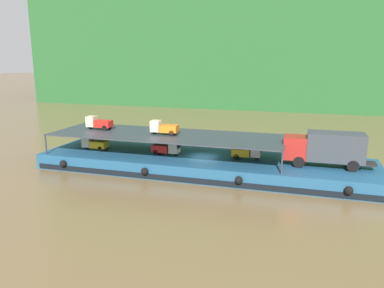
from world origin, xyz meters
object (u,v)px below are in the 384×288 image
at_px(mini_truck_lower_stern, 95,143).
at_px(mini_truck_upper_mid, 164,128).
at_px(mini_truck_lower_aft, 167,148).
at_px(mini_truck_upper_stern, 99,123).
at_px(covered_lorry, 326,148).
at_px(mini_truck_lower_mid, 247,152).
at_px(cargo_barge, 203,164).

relative_size(mini_truck_lower_stern, mini_truck_upper_mid, 0.99).
distance_m(mini_truck_lower_aft, mini_truck_upper_stern, 8.27).
bearing_deg(mini_truck_lower_stern, covered_lorry, 1.21).
relative_size(mini_truck_lower_stern, mini_truck_lower_aft, 0.99).
height_order(mini_truck_lower_aft, mini_truck_lower_mid, same).
bearing_deg(mini_truck_lower_aft, cargo_barge, 4.32).
bearing_deg(mini_truck_lower_stern, cargo_barge, 2.71).
distance_m(covered_lorry, mini_truck_upper_mid, 15.32).
xyz_separation_m(covered_lorry, mini_truck_upper_stern, (-22.94, 0.56, 1.00)).
xyz_separation_m(cargo_barge, mini_truck_upper_mid, (-4.02, -0.09, 3.44)).
bearing_deg(covered_lorry, mini_truck_lower_stern, -178.79).
xyz_separation_m(cargo_barge, mini_truck_lower_stern, (-11.63, -0.55, 1.44)).
bearing_deg(mini_truck_lower_mid, mini_truck_upper_stern, -179.83).
distance_m(covered_lorry, mini_truck_lower_aft, 14.98).
height_order(cargo_barge, covered_lorry, covered_lorry).
height_order(mini_truck_lower_mid, mini_truck_upper_stern, mini_truck_upper_stern).
distance_m(mini_truck_lower_aft, mini_truck_upper_mid, 2.04).
distance_m(covered_lorry, mini_truck_upper_stern, 22.97).
bearing_deg(mini_truck_lower_aft, mini_truck_lower_mid, 5.93).
distance_m(cargo_barge, mini_truck_lower_stern, 11.73).
relative_size(mini_truck_upper_stern, mini_truck_upper_mid, 0.99).
bearing_deg(mini_truck_upper_stern, mini_truck_lower_mid, 0.17).
distance_m(mini_truck_lower_aft, mini_truck_lower_mid, 7.95).
relative_size(covered_lorry, mini_truck_lower_stern, 2.86).
distance_m(mini_truck_upper_stern, mini_truck_upper_mid, 7.67).
distance_m(cargo_barge, mini_truck_lower_aft, 3.96).
bearing_deg(cargo_barge, covered_lorry, -0.34).
xyz_separation_m(cargo_barge, mini_truck_lower_aft, (-3.67, -0.28, 1.44)).
relative_size(mini_truck_lower_aft, mini_truck_lower_mid, 1.01).
xyz_separation_m(covered_lorry, mini_truck_lower_stern, (-22.91, -0.48, -1.00)).
relative_size(mini_truck_lower_mid, mini_truck_upper_mid, 0.99).
bearing_deg(cargo_barge, mini_truck_lower_aft, -175.68).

